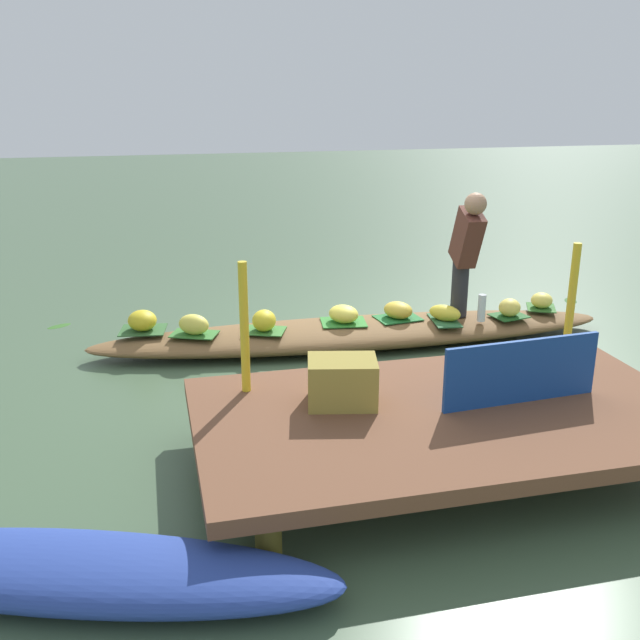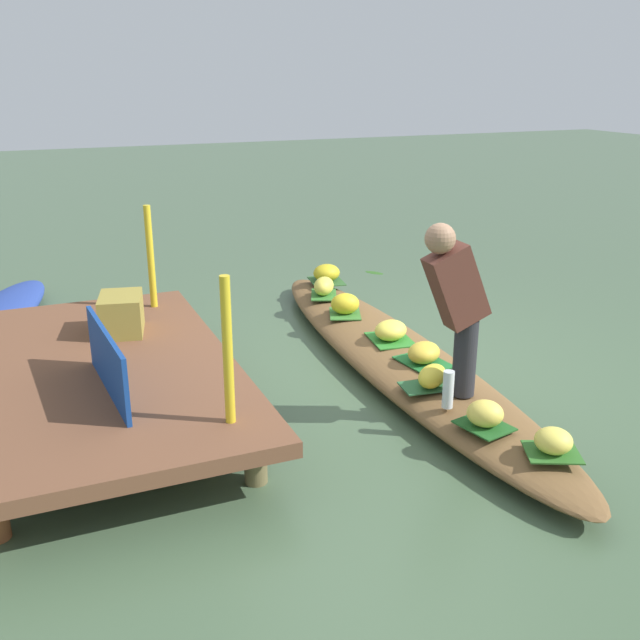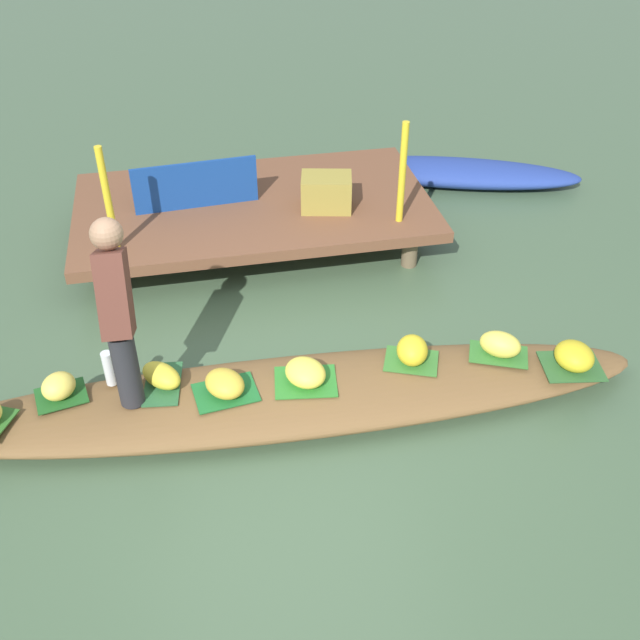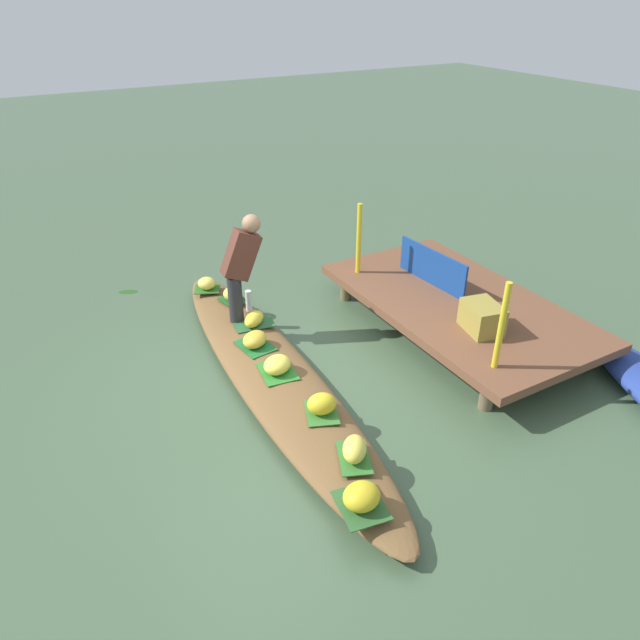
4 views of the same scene
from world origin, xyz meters
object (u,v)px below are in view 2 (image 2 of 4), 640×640
Objects in this scene: vendor_boat at (397,357)px; water_bottle at (448,389)px; banana_bunch_0 at (345,304)px; banana_bunch_2 at (432,376)px; banana_bunch_5 at (327,273)px; vendor_person at (456,300)px; banana_bunch_7 at (324,286)px; banana_bunch_6 at (424,352)px; produce_crate at (121,314)px; banana_bunch_4 at (391,330)px; banana_bunch_1 at (485,413)px; banana_bunch_3 at (553,441)px; market_banner at (107,361)px.

water_bottle reaches higher than vendor_boat.
banana_bunch_2 is at bearing 176.51° from banana_bunch_0.
water_bottle is at bearing 170.06° from vendor_boat.
vendor_boat is 1.98m from banana_bunch_5.
banana_bunch_5 is 3.05m from vendor_person.
banana_bunch_7 is at bearing -4.92° from banana_bunch_0.
banana_bunch_6 is 0.87m from vendor_person.
water_bottle reaches higher than banana_bunch_6.
produce_crate is at bearing 51.42° from banana_bunch_2.
banana_bunch_2 is 1.21× the size of water_bottle.
vendor_person is at bearing 172.83° from banana_bunch_4.
banana_bunch_1 is 1.62m from banana_bunch_4.
produce_crate is (0.58, 2.09, 0.23)m from banana_bunch_4.
vendor_boat is 19.12× the size of water_bottle.
banana_bunch_0 reaches higher than banana_bunch_4.
vendor_boat is at bearing -7.73° from vendor_person.
banana_bunch_1 is at bearing 178.67° from banana_bunch_2.
banana_bunch_5 reaches higher than banana_bunch_7.
banana_bunch_1 is at bearing 177.11° from banana_bunch_0.
water_bottle is at bearing 140.94° from vendor_person.
market_banner is at bearing 57.02° from banana_bunch_3.
banana_bunch_2 is (0.66, -0.02, -0.01)m from banana_bunch_1.
vendor_person is at bearing 177.17° from banana_bunch_7.
banana_bunch_2 is (-1.71, 0.10, -0.02)m from banana_bunch_0.
vendor_boat is 0.87m from banana_bunch_2.
vendor_boat is at bearing -12.34° from water_bottle.
banana_bunch_1 is 0.66m from banana_bunch_2.
banana_bunch_4 is 0.54m from banana_bunch_6.
banana_bunch_3 is 0.20× the size of market_banner.
market_banner is at bearing 74.89° from vendor_person.
banana_bunch_7 reaches higher than vendor_boat.
banana_bunch_6 is (1.51, -0.02, 0.00)m from banana_bunch_3.
banana_bunch_3 is at bearing -162.82° from water_bottle.
banana_bunch_0 is 2.81m from banana_bunch_3.
banana_bunch_2 is at bearing 9.81° from vendor_person.
water_bottle is at bearing 17.18° from banana_bunch_3.
vendor_person is 4.71× the size of water_bottle.
banana_bunch_6 is 0.24× the size of vendor_person.
banana_bunch_1 reaches higher than banana_bunch_2.
produce_crate is at bearing 111.27° from banana_bunch_7.
vendor_boat is at bearing 173.89° from banana_bunch_5.
banana_bunch_2 is 2.34m from banana_bunch_7.
banana_bunch_6 is 1.14× the size of water_bottle.
banana_bunch_4 is 0.27× the size of market_banner.
market_banner is (1.06, 2.15, 0.29)m from banana_bunch_1.
banana_bunch_3 reaches higher than banana_bunch_2.
banana_bunch_4 is (0.12, -0.00, 0.20)m from vendor_boat.
water_bottle is (-2.67, 0.24, 0.03)m from banana_bunch_7.
banana_bunch_3 is (-2.81, -0.05, -0.02)m from banana_bunch_0.
banana_bunch_5 is 1.00× the size of banana_bunch_7.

